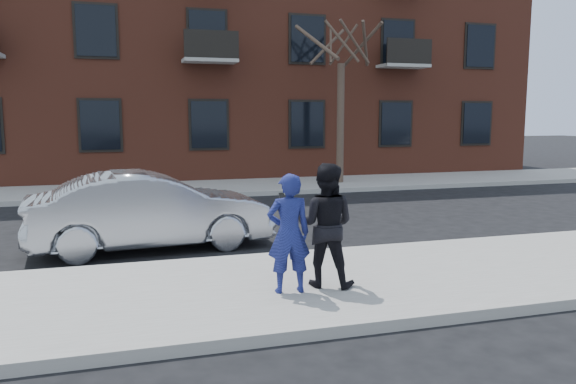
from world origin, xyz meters
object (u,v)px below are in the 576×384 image
object	(u,v)px
silver_sedan	(151,211)
man_peacoat	(325,225)
man_hoodie	(289,233)
street_tree	(342,29)

from	to	relation	value
silver_sedan	man_peacoat	size ratio (longest dim) A/B	2.59
man_hoodie	man_peacoat	xyz separation A→B (m)	(0.58, 0.15, 0.06)
street_tree	man_hoodie	distance (m)	13.59
street_tree	silver_sedan	size ratio (longest dim) A/B	1.50
street_tree	man_peacoat	distance (m)	13.23
street_tree	silver_sedan	distance (m)	11.60
man_hoodie	man_peacoat	world-z (taller)	man_peacoat
silver_sedan	man_peacoat	xyz separation A→B (m)	(2.22, -3.57, 0.28)
silver_sedan	man_hoodie	world-z (taller)	man_hoodie
street_tree	man_hoodie	xyz separation A→B (m)	(-5.39, -11.62, -4.56)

